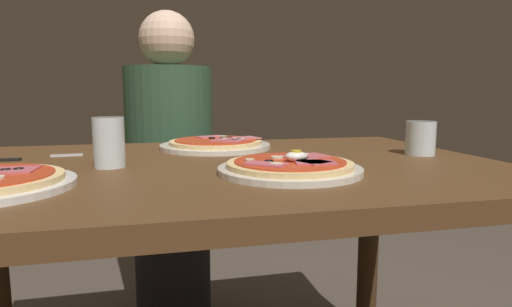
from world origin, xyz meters
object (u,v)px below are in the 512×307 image
Objects in this scene: pizza_across_left at (216,144)px; water_glass_near at (420,140)px; water_glass_far at (109,146)px; diner_person at (171,179)px; fork at (79,155)px; pizza_foreground at (290,167)px; dining_table at (216,209)px.

pizza_across_left is 0.55m from water_glass_near.
diner_person is at bearing 77.46° from water_glass_far.
water_glass_far is at bearing -64.87° from fork.
pizza_foreground reaches higher than fork.
water_glass_far reaches higher than pizza_across_left.
dining_table is at bearing -98.63° from pizza_across_left.
dining_table is 0.28m from pizza_across_left.
pizza_foreground is at bearing -37.81° from fork.
diner_person is at bearing 63.88° from fork.
water_glass_near is (0.40, 0.16, 0.03)m from pizza_foreground.
pizza_foreground is 3.36× the size of water_glass_near.
water_glass_far is at bearing 77.46° from diner_person.
fork is 0.58m from diner_person.
fork is at bearing -170.37° from pizza_across_left.
water_glass_far is at bearing -179.40° from water_glass_near.
pizza_across_left is 3.64× the size of water_glass_near.
fork is (-0.32, 0.19, 0.11)m from dining_table.
water_glass_far is (-0.75, -0.01, 0.01)m from water_glass_near.
fork is at bearing 63.88° from diner_person.
water_glass_near is 0.75m from water_glass_far.
pizza_across_left is 1.97× the size of fork.
diner_person is (-0.07, 0.69, -0.07)m from dining_table.
water_glass_far is 0.22m from fork.
pizza_foreground is 0.41m from pizza_across_left.
dining_table is 15.18× the size of water_glass_near.
fork is (-0.09, 0.19, -0.04)m from water_glass_far.
dining_table is 0.23m from pizza_foreground.
water_glass_far is 0.74m from diner_person.
fork reaches higher than dining_table.
fork is (-0.44, 0.34, -0.01)m from pizza_foreground.
dining_table is 0.54m from water_glass_near.
pizza_across_left reaches higher than fork.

